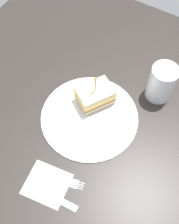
# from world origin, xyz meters

# --- Properties ---
(ground_plane) EXTENTS (1.03, 1.03, 0.02)m
(ground_plane) POSITION_xyz_m (0.00, 0.00, -0.01)
(ground_plane) COLOR #2D2826
(plate) EXTENTS (0.27, 0.27, 0.01)m
(plate) POSITION_xyz_m (0.00, 0.00, 0.00)
(plate) COLOR white
(plate) RESTS_ON ground_plane
(sandwich_half_center) EXTENTS (0.11, 0.12, 0.11)m
(sandwich_half_center) POSITION_xyz_m (-0.01, 0.05, 0.03)
(sandwich_half_center) COLOR beige
(sandwich_half_center) RESTS_ON plate
(drink_glass) EXTENTS (0.07, 0.07, 0.11)m
(drink_glass) POSITION_xyz_m (0.13, 0.17, 0.05)
(drink_glass) COLOR silver
(drink_glass) RESTS_ON ground_plane
(napkin) EXTENTS (0.12, 0.11, 0.00)m
(napkin) POSITION_xyz_m (0.01, -0.22, 0.00)
(napkin) COLOR white
(napkin) RESTS_ON ground_plane
(fork) EXTENTS (0.12, 0.04, 0.00)m
(fork) POSITION_xyz_m (0.04, -0.19, 0.00)
(fork) COLOR silver
(fork) RESTS_ON ground_plane
(knife) EXTENTS (0.13, 0.02, 0.00)m
(knife) POSITION_xyz_m (0.05, -0.23, 0.00)
(knife) COLOR silver
(knife) RESTS_ON ground_plane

